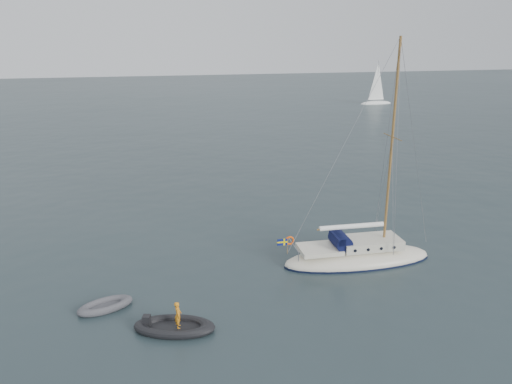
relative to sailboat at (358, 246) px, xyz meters
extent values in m
plane|color=black|center=(-3.93, 0.36, -1.02)|extent=(300.00, 300.00, 0.00)
ellipsoid|color=silver|center=(0.00, 0.00, -0.87)|extent=(9.03, 2.81, 1.50)
cube|color=#EBE7CB|center=(0.70, 0.00, 0.16)|extent=(3.61, 1.91, 0.55)
cube|color=silver|center=(-2.41, 0.00, 0.00)|extent=(2.41, 1.91, 0.25)
cylinder|color=#0B1033|center=(-1.16, 0.00, 0.44)|extent=(0.96, 1.65, 0.96)
cube|color=#0B1033|center=(-1.36, 0.00, 0.64)|extent=(0.45, 1.65, 0.40)
cylinder|color=olive|center=(1.60, 0.00, 5.90)|extent=(0.15, 0.15, 12.04)
cylinder|color=olive|center=(1.60, 0.00, 6.50)|extent=(0.05, 2.21, 0.05)
cylinder|color=olive|center=(-0.50, 0.00, 1.23)|extent=(4.21, 0.10, 0.10)
cylinder|color=white|center=(-0.50, 0.00, 1.28)|extent=(3.92, 0.28, 0.28)
cylinder|color=#92919A|center=(-4.02, 0.00, 0.43)|extent=(0.04, 2.21, 0.04)
torus|color=#FF5107|center=(-4.07, 0.60, 0.43)|extent=(0.54, 0.10, 0.54)
cylinder|color=olive|center=(-4.37, 0.00, 0.33)|extent=(0.03, 0.03, 0.90)
cube|color=navy|center=(-4.67, 0.00, 0.63)|extent=(0.60, 0.02, 0.38)
cube|color=#FFE300|center=(-4.67, 0.00, 0.63)|extent=(0.62, 0.03, 0.09)
cube|color=#FFE300|center=(-4.56, 0.00, 0.63)|extent=(0.09, 0.03, 0.40)
cylinder|color=black|center=(-0.60, 0.96, 0.16)|extent=(0.18, 0.06, 0.18)
cylinder|color=black|center=(-0.60, -0.96, 0.16)|extent=(0.18, 0.06, 0.18)
cylinder|color=black|center=(0.20, 0.96, 0.16)|extent=(0.18, 0.06, 0.18)
cylinder|color=black|center=(0.20, -0.96, 0.16)|extent=(0.18, 0.06, 0.18)
cylinder|color=black|center=(1.00, 0.96, 0.16)|extent=(0.18, 0.06, 0.18)
cylinder|color=black|center=(1.00, -0.96, 0.16)|extent=(0.18, 0.06, 0.18)
cylinder|color=black|center=(1.80, 0.96, 0.16)|extent=(0.18, 0.06, 0.18)
cylinder|color=black|center=(1.80, -0.96, 0.16)|extent=(0.18, 0.06, 0.18)
cube|color=#4B4C50|center=(-14.46, -1.99, -0.91)|extent=(1.68, 0.69, 0.10)
cube|color=black|center=(-11.31, -4.73, -0.89)|extent=(2.34, 0.98, 0.12)
cube|color=black|center=(-12.58, -4.73, -0.58)|extent=(0.34, 0.34, 0.59)
imported|color=orange|center=(-11.11, -4.73, -0.21)|extent=(0.39, 0.52, 1.29)
ellipsoid|color=white|center=(34.73, 66.06, -0.97)|extent=(6.67, 2.22, 1.11)
cylinder|color=#92919A|center=(34.73, 66.06, 3.42)|extent=(0.11, 0.11, 7.78)
cone|color=white|center=(34.68, 66.06, 3.42)|extent=(3.56, 3.56, 7.23)
camera|label=1|loc=(-12.49, -24.99, 11.91)|focal=35.00mm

